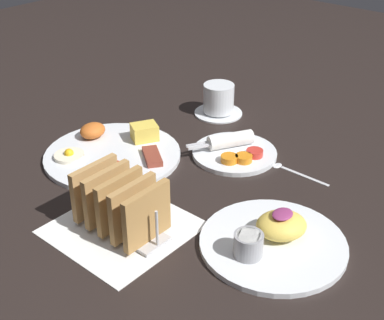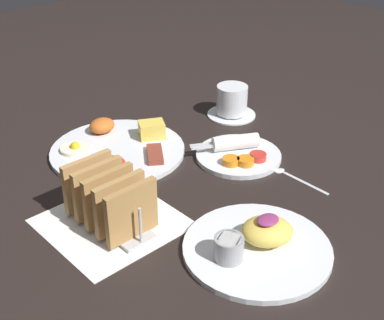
% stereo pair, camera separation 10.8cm
% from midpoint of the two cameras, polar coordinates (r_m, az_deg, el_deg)
% --- Properties ---
extents(ground_plane, '(3.00, 3.00, 0.00)m').
position_cam_midpoint_polar(ground_plane, '(1.05, -2.72, -3.08)').
color(ground_plane, black).
extents(napkin_flat, '(0.22, 0.22, 0.00)m').
position_cam_midpoint_polar(napkin_flat, '(0.95, -10.71, -7.21)').
color(napkin_flat, white).
rests_on(napkin_flat, ground_plane).
extents(plate_breakfast, '(0.29, 0.29, 0.05)m').
position_cam_midpoint_polar(plate_breakfast, '(1.17, -11.08, 0.77)').
color(plate_breakfast, white).
rests_on(plate_breakfast, ground_plane).
extents(plate_condiments, '(0.18, 0.18, 0.04)m').
position_cam_midpoint_polar(plate_condiments, '(1.15, 1.87, 0.93)').
color(plate_condiments, white).
rests_on(plate_condiments, ground_plane).
extents(plate_foreground, '(0.25, 0.25, 0.06)m').
position_cam_midpoint_polar(plate_foreground, '(0.90, 5.19, -8.46)').
color(plate_foreground, white).
rests_on(plate_foreground, ground_plane).
extents(toast_rack, '(0.10, 0.18, 0.10)m').
position_cam_midpoint_polar(toast_rack, '(0.92, -11.00, -4.73)').
color(toast_rack, '#B7B7BC').
rests_on(toast_rack, ground_plane).
extents(coffee_cup, '(0.12, 0.12, 0.08)m').
position_cam_midpoint_polar(coffee_cup, '(1.33, 0.52, 6.31)').
color(coffee_cup, white).
rests_on(coffee_cup, ground_plane).
extents(teaspoon, '(0.02, 0.13, 0.01)m').
position_cam_midpoint_polar(teaspoon, '(1.11, 7.79, -1.11)').
color(teaspoon, silver).
rests_on(teaspoon, ground_plane).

